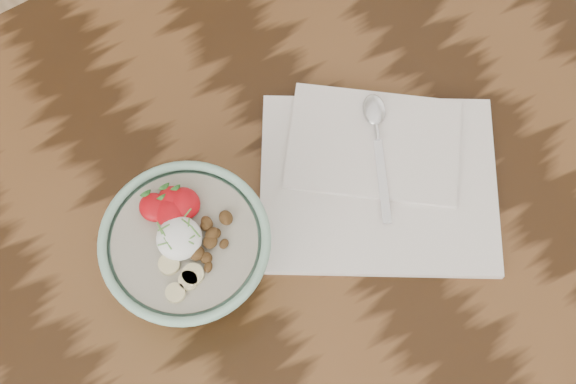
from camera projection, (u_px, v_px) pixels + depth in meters
table at (333, 211)px, 107.86cm from camera, size 160.00×90.00×75.00cm
breakfast_bowl at (188, 251)px, 89.42cm from camera, size 18.70×18.70×12.39cm
napkin at (377, 175)px, 98.89cm from camera, size 37.03×35.37×1.78cm
spoon at (376, 127)px, 99.73cm from camera, size 9.81×16.18×0.90cm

